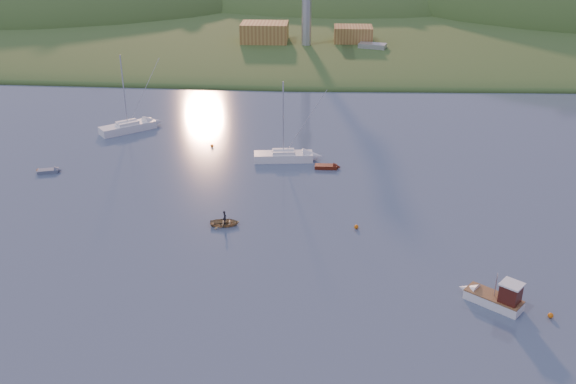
# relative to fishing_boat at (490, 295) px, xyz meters

# --- Properties ---
(shore_slope) EXTENTS (640.00, 150.00, 7.00)m
(shore_slope) POSITION_rel_fishing_boat_xyz_m (-22.07, 144.60, -0.86)
(shore_slope) COLOR #3A5522
(shore_slope) RESTS_ON ground
(hill_left) EXTENTS (170.00, 140.00, 44.00)m
(hill_left) POSITION_rel_fishing_boat_xyz_m (-112.07, 179.60, -0.86)
(hill_left) COLOR #3A5522
(hill_left) RESTS_ON ground
(hill_center) EXTENTS (140.00, 120.00, 36.00)m
(hill_center) POSITION_rel_fishing_boat_xyz_m (-12.07, 189.60, -0.86)
(hill_center) COLOR #3A5522
(hill_center) RESTS_ON ground
(hillside_trees) EXTENTS (280.00, 50.00, 32.00)m
(hillside_trees) POSITION_rel_fishing_boat_xyz_m (-22.07, 164.60, -0.86)
(hillside_trees) COLOR #23491A
(hillside_trees) RESTS_ON ground
(wharf) EXTENTS (42.00, 16.00, 2.40)m
(wharf) POSITION_rel_fishing_boat_xyz_m (-17.07, 101.60, 0.34)
(wharf) COLOR slate
(wharf) RESTS_ON ground
(shed_west) EXTENTS (11.00, 8.00, 4.80)m
(shed_west) POSITION_rel_fishing_boat_xyz_m (-30.07, 102.60, 3.94)
(shed_west) COLOR olive
(shed_west) RESTS_ON wharf
(shed_east) EXTENTS (9.00, 7.00, 4.00)m
(shed_east) POSITION_rel_fishing_boat_xyz_m (-9.07, 103.60, 3.54)
(shed_east) COLOR olive
(shed_east) RESTS_ON wharf
(fishing_boat) EXTENTS (5.96, 5.26, 3.89)m
(fishing_boat) POSITION_rel_fishing_boat_xyz_m (0.00, 0.00, 0.00)
(fishing_boat) COLOR white
(fishing_boat) RESTS_ON ground
(sailboat_near) EXTENTS (8.62, 7.62, 12.34)m
(sailboat_near) POSITION_rel_fishing_boat_xyz_m (-47.13, 45.39, -0.07)
(sailboat_near) COLOR white
(sailboat_near) RESTS_ON ground
(sailboat_far) EXTENTS (8.55, 3.30, 11.58)m
(sailboat_far) POSITION_rel_fishing_boat_xyz_m (-21.35, 34.24, -0.11)
(sailboat_far) COLOR white
(sailboat_far) RESTS_ON ground
(canoe) EXTENTS (3.63, 2.77, 0.70)m
(canoe) POSITION_rel_fishing_boat_xyz_m (-26.84, 14.03, -0.51)
(canoe) COLOR #A28959
(canoe) RESTS_ON ground
(paddler) EXTENTS (0.44, 0.61, 1.58)m
(paddler) POSITION_rel_fishing_boat_xyz_m (-26.84, 14.03, -0.07)
(paddler) COLOR black
(paddler) RESTS_ON ground
(red_tender) EXTENTS (3.64, 1.26, 1.24)m
(red_tender) POSITION_rel_fishing_boat_xyz_m (-14.57, 31.64, -0.60)
(red_tender) COLOR #551A0C
(red_tender) RESTS_ON ground
(grey_dinghy) EXTENTS (3.38, 2.04, 1.19)m
(grey_dinghy) POSITION_rel_fishing_boat_xyz_m (-52.72, 28.18, -0.62)
(grey_dinghy) COLOR slate
(grey_dinghy) RESTS_ON ground
(work_vessel) EXTENTS (15.18, 8.96, 3.68)m
(work_vessel) POSITION_rel_fishing_boat_xyz_m (-4.78, 97.60, 0.45)
(work_vessel) COLOR #4F5B68
(work_vessel) RESTS_ON ground
(buoy_0) EXTENTS (0.50, 0.50, 0.50)m
(buoy_0) POSITION_rel_fishing_boat_xyz_m (5.00, -2.04, -0.61)
(buoy_0) COLOR orange
(buoy_0) RESTS_ON ground
(buoy_1) EXTENTS (0.50, 0.50, 0.50)m
(buoy_1) POSITION_rel_fishing_boat_xyz_m (-11.76, 14.04, -0.61)
(buoy_1) COLOR orange
(buoy_1) RESTS_ON ground
(buoy_2) EXTENTS (0.50, 0.50, 0.50)m
(buoy_2) POSITION_rel_fishing_boat_xyz_m (-54.73, 28.14, -0.61)
(buoy_2) COLOR orange
(buoy_2) RESTS_ON ground
(buoy_3) EXTENTS (0.50, 0.50, 0.50)m
(buoy_3) POSITION_rel_fishing_boat_xyz_m (-32.44, 38.94, -0.61)
(buoy_3) COLOR orange
(buoy_3) RESTS_ON ground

